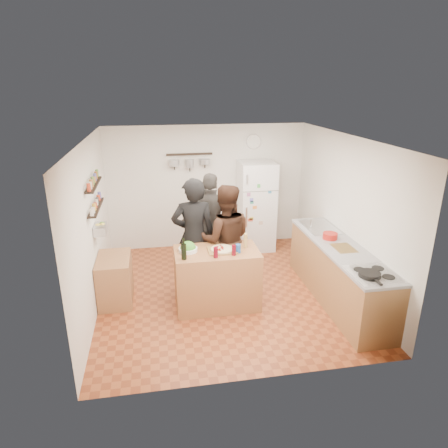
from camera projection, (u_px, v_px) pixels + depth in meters
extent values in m
plane|color=brown|center=(225.00, 291.00, 6.61)|extent=(4.20, 4.20, 0.00)
plane|color=white|center=(225.00, 138.00, 5.77)|extent=(4.20, 4.20, 0.00)
plane|color=silver|center=(207.00, 187.00, 8.14)|extent=(4.00, 0.00, 4.00)
plane|color=silver|center=(91.00, 228.00, 5.86)|extent=(0.00, 4.20, 4.20)
plane|color=silver|center=(345.00, 213.00, 6.52)|extent=(0.00, 4.20, 4.20)
cube|color=#9A5F38|center=(217.00, 278.00, 6.07)|extent=(1.25, 0.72, 0.91)
cube|color=brown|center=(222.00, 250.00, 5.91)|extent=(0.42, 0.34, 0.02)
cylinder|color=#CAB985|center=(222.00, 249.00, 5.90)|extent=(0.34, 0.34, 0.02)
cylinder|color=silver|center=(188.00, 250.00, 5.89)|extent=(0.28, 0.28, 0.06)
cylinder|color=black|center=(184.00, 252.00, 5.59)|extent=(0.08, 0.08, 0.23)
cylinder|color=#510613|center=(216.00, 252.00, 5.66)|extent=(0.06, 0.06, 0.16)
cylinder|color=#540711|center=(234.00, 250.00, 5.74)|extent=(0.06, 0.06, 0.15)
cylinder|color=#9F7E42|center=(246.00, 242.00, 6.01)|extent=(0.06, 0.06, 0.19)
cylinder|color=navy|center=(238.00, 249.00, 5.83)|extent=(0.08, 0.08, 0.13)
imported|color=black|center=(194.00, 237.00, 6.33)|extent=(0.71, 0.48, 1.91)
imported|color=black|center=(225.00, 240.00, 6.36)|extent=(0.95, 0.79, 1.80)
imported|color=#2F2C29|center=(211.00, 225.00, 6.96)|extent=(1.16, 0.77, 1.83)
cube|color=#9E7042|center=(338.00, 274.00, 6.22)|extent=(0.63, 2.63, 0.90)
cube|color=white|center=(374.00, 274.00, 5.19)|extent=(0.60, 0.62, 0.02)
cylinder|color=black|center=(369.00, 274.00, 5.10)|extent=(0.28, 0.28, 0.05)
cube|color=silver|center=(319.00, 227.00, 6.86)|extent=(0.50, 0.80, 0.03)
cube|color=olive|center=(344.00, 249.00, 5.99)|extent=(0.30, 0.40, 0.02)
cylinder|color=#A81913|center=(330.00, 236.00, 6.32)|extent=(0.23, 0.23, 0.10)
cube|color=white|center=(256.00, 206.00, 8.09)|extent=(0.70, 0.68, 1.80)
cylinder|color=silver|center=(254.00, 142.00, 7.97)|extent=(0.30, 0.03, 0.30)
cube|color=black|center=(96.00, 207.00, 5.98)|extent=(0.12, 1.00, 0.02)
cube|color=black|center=(94.00, 185.00, 5.86)|extent=(0.12, 1.00, 0.02)
cube|color=silver|center=(101.00, 229.00, 6.10)|extent=(0.18, 0.35, 0.14)
cube|color=#9A6A40|center=(115.00, 279.00, 6.22)|extent=(0.50, 0.80, 0.73)
cube|color=black|center=(189.00, 154.00, 7.75)|extent=(0.90, 0.04, 0.04)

